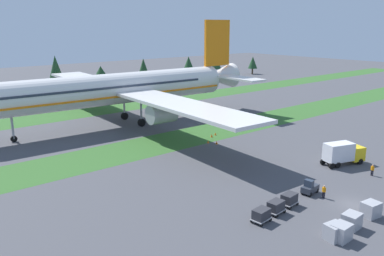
# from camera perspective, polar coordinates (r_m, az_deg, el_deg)

# --- Properties ---
(ground_plane) EXTENTS (400.00, 400.00, 0.00)m
(ground_plane) POSITION_cam_1_polar(r_m,az_deg,el_deg) (52.74, 22.36, -10.27)
(ground_plane) COLOR #47474C
(grass_strip_near) EXTENTS (320.00, 11.22, 0.01)m
(grass_strip_near) POSITION_cam_1_polar(r_m,az_deg,el_deg) (75.20, -2.65, -1.78)
(grass_strip_near) COLOR #336028
(grass_strip_near) RESTS_ON ground
(grass_strip_far) EXTENTS (320.00, 11.22, 0.01)m
(grass_strip_far) POSITION_cam_1_polar(r_m,az_deg,el_deg) (104.00, -14.18, 2.40)
(grass_strip_far) COLOR #336028
(grass_strip_far) RESTS_ON ground
(airliner) EXTENTS (64.23, 79.00, 22.71)m
(airliner) POSITION_cam_1_polar(r_m,az_deg,el_deg) (86.92, -10.14, 5.74)
(airliner) COLOR silver
(airliner) RESTS_ON ground
(baggage_tug) EXTENTS (2.71, 1.54, 1.97)m
(baggage_tug) POSITION_cam_1_polar(r_m,az_deg,el_deg) (53.81, 16.76, -8.31)
(baggage_tug) COLOR #2D333D
(baggage_tug) RESTS_ON ground
(cargo_dolly_lead) EXTENTS (2.33, 1.70, 1.55)m
(cargo_dolly_lead) POSITION_cam_1_polar(r_m,az_deg,el_deg) (49.70, 13.96, -9.94)
(cargo_dolly_lead) COLOR #A3A3A8
(cargo_dolly_lead) RESTS_ON ground
(cargo_dolly_second) EXTENTS (2.33, 1.70, 1.55)m
(cargo_dolly_second) POSITION_cam_1_polar(r_m,az_deg,el_deg) (47.43, 12.11, -11.05)
(cargo_dolly_second) COLOR #A3A3A8
(cargo_dolly_second) RESTS_ON ground
(cargo_dolly_third) EXTENTS (2.33, 1.70, 1.55)m
(cargo_dolly_third) POSITION_cam_1_polar(r_m,az_deg,el_deg) (45.24, 10.05, -12.27)
(cargo_dolly_third) COLOR #A3A3A8
(cargo_dolly_third) RESTS_ON ground
(catering_truck) EXTENTS (7.33, 4.36, 3.58)m
(catering_truck) POSITION_cam_1_polar(r_m,az_deg,el_deg) (66.01, 21.13, -3.36)
(catering_truck) COLOR yellow
(catering_truck) RESTS_ON ground
(ground_crew_marshaller) EXTENTS (0.36, 0.56, 1.74)m
(ground_crew_marshaller) POSITION_cam_1_polar(r_m,az_deg,el_deg) (63.13, 24.76, -5.51)
(ground_crew_marshaller) COLOR black
(ground_crew_marshaller) RESTS_ON ground
(ground_crew_loader) EXTENTS (0.36, 0.56, 1.74)m
(ground_crew_loader) POSITION_cam_1_polar(r_m,az_deg,el_deg) (52.96, 18.63, -8.69)
(ground_crew_loader) COLOR black
(ground_crew_loader) RESTS_ON ground
(uld_container_0) EXTENTS (2.03, 1.63, 1.75)m
(uld_container_0) POSITION_cam_1_polar(r_m,az_deg,el_deg) (43.97, 20.88, -13.97)
(uld_container_0) COLOR #A3A3A8
(uld_container_0) RESTS_ON ground
(uld_container_1) EXTENTS (2.20, 1.86, 1.68)m
(uld_container_1) POSITION_cam_1_polar(r_m,az_deg,el_deg) (43.91, 20.06, -13.98)
(uld_container_1) COLOR #A3A3A8
(uld_container_1) RESTS_ON ground
(uld_container_2) EXTENTS (2.18, 1.84, 1.77)m
(uld_container_2) POSITION_cam_1_polar(r_m,az_deg,el_deg) (50.11, 24.57, -10.73)
(uld_container_2) COLOR #A3A3A8
(uld_container_2) RESTS_ON ground
(uld_container_3) EXTENTS (2.09, 1.71, 1.71)m
(uld_container_3) POSITION_cam_1_polar(r_m,az_deg,el_deg) (46.68, 22.19, -12.41)
(uld_container_3) COLOR #A3A3A8
(uld_container_3) RESTS_ON ground
(taxiway_marker_0) EXTENTS (0.44, 0.44, 0.58)m
(taxiway_marker_0) POSITION_cam_1_polar(r_m,az_deg,el_deg) (72.77, 3.62, -2.12)
(taxiway_marker_0) COLOR orange
(taxiway_marker_0) RESTS_ON ground
(taxiway_marker_1) EXTENTS (0.44, 0.44, 0.56)m
(taxiway_marker_1) POSITION_cam_1_polar(r_m,az_deg,el_deg) (78.62, 3.43, -0.85)
(taxiway_marker_1) COLOR orange
(taxiway_marker_1) RESTS_ON ground
(taxiway_marker_2) EXTENTS (0.44, 0.44, 0.65)m
(taxiway_marker_2) POSITION_cam_1_polar(r_m,az_deg,el_deg) (77.18, 2.88, -1.10)
(taxiway_marker_2) COLOR orange
(taxiway_marker_2) RESTS_ON ground
(taxiway_marker_3) EXTENTS (0.44, 0.44, 0.57)m
(taxiway_marker_3) POSITION_cam_1_polar(r_m,az_deg,el_deg) (73.22, 2.36, -2.00)
(taxiway_marker_3) COLOR orange
(taxiway_marker_3) RESTS_ON ground
(distant_tree_line) EXTENTS (189.29, 10.86, 12.48)m
(distant_tree_line) POSITION_cam_1_polar(r_m,az_deg,el_deg) (128.50, -24.40, 6.85)
(distant_tree_line) COLOR #4C3823
(distant_tree_line) RESTS_ON ground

